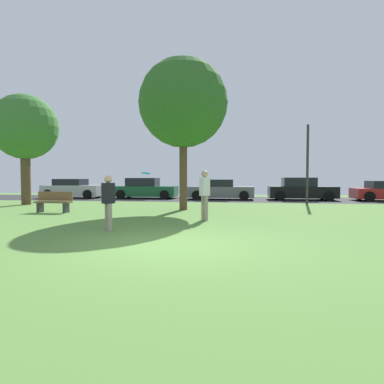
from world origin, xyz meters
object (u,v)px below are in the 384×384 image
maple_tree_near (183,103)px  person_thrower (205,193)px  person_catcher (108,201)px  parked_car_grey (220,190)px  birch_tree_lone (25,128)px  parked_car_silver (73,189)px  parked_car_black (301,190)px  frisbee_disc (146,173)px  park_bench (54,202)px  parked_car_green (145,189)px  street_lamp_post (307,165)px

maple_tree_near → person_thrower: bearing=-69.5°
person_catcher → parked_car_grey: (2.45, 13.85, -0.22)m
birch_tree_lone → maple_tree_near: (9.22, -1.72, 0.67)m
person_catcher → parked_car_silver: (-8.52, 14.07, -0.20)m
maple_tree_near → person_thrower: size_ratio=4.00×
person_thrower → parked_car_black: (5.44, 11.50, -0.30)m
birch_tree_lone → frisbee_disc: bearing=-38.4°
person_thrower → parked_car_silver: size_ratio=0.40×
maple_tree_near → park_bench: size_ratio=4.40×
parked_car_silver → parked_car_black: 16.45m
birch_tree_lone → frisbee_disc: (8.95, -7.11, -2.64)m
maple_tree_near → parked_car_silver: size_ratio=1.61×
maple_tree_near → person_catcher: bearing=-100.1°
person_thrower → park_bench: 6.99m
person_catcher → parked_car_grey: bearing=33.7°
park_bench → maple_tree_near: bearing=-160.2°
frisbee_disc → person_thrower: bearing=46.3°
birch_tree_lone → parked_car_green: (5.06, 6.35, -3.61)m
park_bench → street_lamp_post: size_ratio=0.36×
parked_car_silver → parked_car_green: (5.47, 0.28, 0.02)m
birch_tree_lone → person_catcher: (8.10, -8.00, -3.42)m
parked_car_grey → frisbee_disc: bearing=-97.0°
birch_tree_lone → frisbee_disc: 11.73m
frisbee_disc → parked_car_green: frisbee_disc is taller
birch_tree_lone → person_catcher: size_ratio=3.89×
person_thrower → parked_car_green: (-5.54, 11.74, -0.31)m
person_thrower → parked_car_silver: person_thrower is taller
person_catcher → frisbee_disc: (0.85, 0.89, 0.79)m
birch_tree_lone → parked_car_silver: 7.08m
person_thrower → park_bench: size_ratio=1.10×
birch_tree_lone → person_catcher: birch_tree_lone is taller
parked_car_grey → park_bench: 11.64m
parked_car_green → street_lamp_post: street_lamp_post is taller
parked_car_silver → parked_car_green: 5.48m
frisbee_disc → parked_car_black: (7.08, 13.22, -0.96)m
person_catcher → maple_tree_near: bearing=33.6°
person_thrower → person_catcher: 3.61m
birch_tree_lone → street_lamp_post: (15.66, 2.40, -2.03)m
person_catcher → parked_car_black: (7.93, 14.11, -0.17)m
parked_car_green → park_bench: (-1.21, -10.01, -0.21)m
maple_tree_near → parked_car_black: 11.22m
birch_tree_lone → parked_car_grey: size_ratio=1.36×
birch_tree_lone → person_thrower: (10.59, -5.39, -3.30)m
person_thrower → park_bench: person_thrower is taller
person_thrower → person_catcher: person_thrower is taller
person_thrower → parked_car_black: 12.72m
parked_car_silver → frisbee_disc: bearing=-54.6°
birch_tree_lone → person_thrower: 12.34m
person_thrower → parked_car_green: 12.99m
maple_tree_near → parked_car_grey: bearing=80.0°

